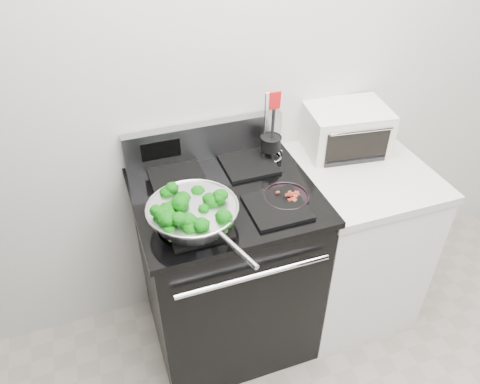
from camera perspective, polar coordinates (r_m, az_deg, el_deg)
name	(u,v)px	position (r m, az deg, el deg)	size (l,w,h in m)	color
back_wall	(263,66)	(2.19, 2.87, 15.05)	(4.00, 0.02, 2.70)	silver
gas_range	(227,267)	(2.33, -1.62, -9.15)	(0.79, 0.69, 1.13)	black
counter	(349,240)	(2.58, 13.13, -5.69)	(0.62, 0.68, 0.92)	white
skillet	(193,213)	(1.84, -5.73, -2.59)	(0.36, 0.56, 0.08)	silver
broccoli_pile	(193,209)	(1.82, -5.81, -2.07)	(0.29, 0.29, 0.10)	#043106
bacon_plate	(286,195)	(1.99, 5.65, -0.32)	(0.20, 0.20, 0.04)	black
utensil_holder	(271,146)	(2.22, 3.76, 5.57)	(0.11, 0.11, 0.35)	silver
toaster_oven	(346,129)	(2.38, 12.76, 7.50)	(0.42, 0.34, 0.22)	silver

